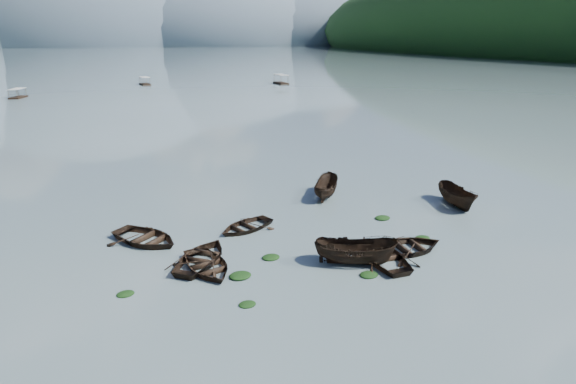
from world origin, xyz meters
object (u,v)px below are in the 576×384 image
object	(u,v)px
rowboat_3	(382,260)
pontoon_left	(18,98)
rowboat_0	(207,269)
pontoon_centre	(145,85)

from	to	relation	value
rowboat_3	pontoon_left	xyz separation A→B (m)	(-37.31, 94.44, 0.00)
rowboat_0	pontoon_left	distance (m)	96.07
rowboat_3	pontoon_centre	world-z (taller)	pontoon_centre
rowboat_0	pontoon_centre	world-z (taller)	pontoon_centre
rowboat_0	pontoon_centre	distance (m)	114.02
pontoon_left	pontoon_centre	bearing A→B (deg)	50.52
pontoon_centre	rowboat_0	bearing A→B (deg)	-99.69
rowboat_0	pontoon_centre	bearing A→B (deg)	76.86
rowboat_3	pontoon_left	size ratio (longest dim) A/B	0.93
pontoon_left	pontoon_centre	world-z (taller)	pontoon_centre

